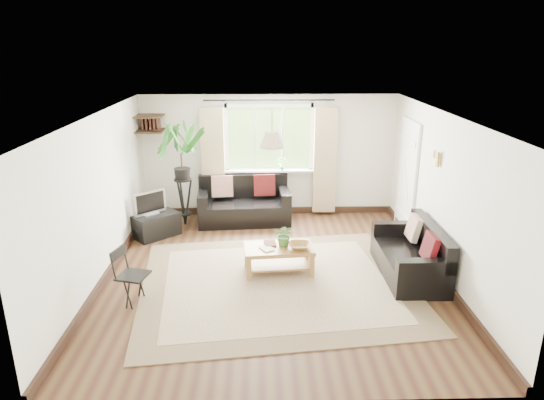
{
  "coord_description": "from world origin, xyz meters",
  "views": [
    {
      "loc": [
        -0.18,
        -6.65,
        3.38
      ],
      "look_at": [
        0.0,
        0.4,
        1.05
      ],
      "focal_mm": 32.0,
      "sensor_mm": 36.0,
      "label": 1
    }
  ],
  "objects_px": {
    "sofa_right": "(410,252)",
    "palm_stand": "(182,175)",
    "sofa_back": "(244,201)",
    "tv_stand": "(157,225)",
    "coffee_table": "(279,260)",
    "folding_chair": "(133,277)"
  },
  "relations": [
    {
      "from": "coffee_table",
      "to": "palm_stand",
      "type": "relative_size",
      "value": 0.53
    },
    {
      "from": "folding_chair",
      "to": "sofa_right",
      "type": "bearing_deg",
      "value": -63.82
    },
    {
      "from": "tv_stand",
      "to": "palm_stand",
      "type": "height_order",
      "value": "palm_stand"
    },
    {
      "from": "sofa_back",
      "to": "tv_stand",
      "type": "height_order",
      "value": "sofa_back"
    },
    {
      "from": "sofa_right",
      "to": "folding_chair",
      "type": "xyz_separation_m",
      "value": [
        -3.92,
        -0.72,
        0.02
      ]
    },
    {
      "from": "sofa_back",
      "to": "coffee_table",
      "type": "distance_m",
      "value": 2.29
    },
    {
      "from": "tv_stand",
      "to": "folding_chair",
      "type": "relative_size",
      "value": 0.99
    },
    {
      "from": "tv_stand",
      "to": "palm_stand",
      "type": "bearing_deg",
      "value": 13.38
    },
    {
      "from": "palm_stand",
      "to": "folding_chair",
      "type": "bearing_deg",
      "value": -94.81
    },
    {
      "from": "tv_stand",
      "to": "palm_stand",
      "type": "xyz_separation_m",
      "value": [
        0.42,
        0.59,
        0.77
      ]
    },
    {
      "from": "sofa_back",
      "to": "palm_stand",
      "type": "xyz_separation_m",
      "value": [
        -1.14,
        -0.12,
        0.57
      ]
    },
    {
      "from": "sofa_back",
      "to": "sofa_right",
      "type": "distance_m",
      "value": 3.45
    },
    {
      "from": "coffee_table",
      "to": "tv_stand",
      "type": "height_order",
      "value": "coffee_table"
    },
    {
      "from": "coffee_table",
      "to": "palm_stand",
      "type": "xyz_separation_m",
      "value": [
        -1.73,
        2.09,
        0.77
      ]
    },
    {
      "from": "sofa_right",
      "to": "tv_stand",
      "type": "bearing_deg",
      "value": -111.9
    },
    {
      "from": "sofa_right",
      "to": "tv_stand",
      "type": "relative_size",
      "value": 2.05
    },
    {
      "from": "sofa_right",
      "to": "coffee_table",
      "type": "bearing_deg",
      "value": -94.11
    },
    {
      "from": "tv_stand",
      "to": "palm_stand",
      "type": "distance_m",
      "value": 1.06
    },
    {
      "from": "sofa_right",
      "to": "coffee_table",
      "type": "height_order",
      "value": "sofa_right"
    },
    {
      "from": "sofa_right",
      "to": "palm_stand",
      "type": "height_order",
      "value": "palm_stand"
    },
    {
      "from": "sofa_back",
      "to": "palm_stand",
      "type": "bearing_deg",
      "value": -177.9
    },
    {
      "from": "sofa_right",
      "to": "palm_stand",
      "type": "bearing_deg",
      "value": -121.38
    }
  ]
}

